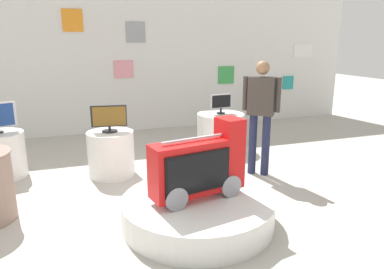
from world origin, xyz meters
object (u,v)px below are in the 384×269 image
(display_pedestal_left_rear, at_px, (111,154))
(tv_on_left_rear, at_px, (109,118))
(display_pedestal_center_rear, at_px, (220,131))
(main_display_pedestal, at_px, (198,211))
(tv_on_center_rear, at_px, (221,103))
(shopper_browsing_near_truck, at_px, (261,109))
(display_pedestal_right_rear, at_px, (1,155))
(novelty_firetruck_tv, at_px, (200,168))

(display_pedestal_left_rear, relative_size, tv_on_left_rear, 1.34)
(display_pedestal_center_rear, bearing_deg, main_display_pedestal, -118.22)
(tv_on_center_rear, xyz_separation_m, shopper_browsing_near_truck, (0.03, -1.40, 0.12))
(display_pedestal_left_rear, relative_size, shopper_browsing_near_truck, 0.40)
(display_pedestal_center_rear, relative_size, display_pedestal_right_rear, 1.24)
(display_pedestal_left_rear, relative_size, display_pedestal_right_rear, 0.98)
(novelty_firetruck_tv, bearing_deg, shopper_browsing_near_truck, 40.09)
(tv_on_center_rear, bearing_deg, display_pedestal_left_rear, -161.11)
(tv_on_center_rear, relative_size, display_pedestal_right_rear, 0.58)
(display_pedestal_left_rear, height_order, tv_on_left_rear, tv_on_left_rear)
(display_pedestal_left_rear, bearing_deg, display_pedestal_right_rear, 163.63)
(display_pedestal_right_rear, xyz_separation_m, shopper_browsing_near_truck, (3.72, -1.14, 0.67))
(display_pedestal_left_rear, bearing_deg, tv_on_center_rear, 18.89)
(shopper_browsing_near_truck, bearing_deg, main_display_pedestal, -140.39)
(main_display_pedestal, xyz_separation_m, tv_on_center_rear, (1.38, 2.57, 0.74))
(display_pedestal_right_rear, bearing_deg, display_pedestal_center_rear, 4.10)
(display_pedestal_center_rear, bearing_deg, display_pedestal_right_rear, -175.90)
(novelty_firetruck_tv, distance_m, display_pedestal_center_rear, 2.93)
(main_display_pedestal, distance_m, novelty_firetruck_tv, 0.50)
(tv_on_center_rear, bearing_deg, novelty_firetruck_tv, -117.87)
(novelty_firetruck_tv, height_order, tv_on_center_rear, novelty_firetruck_tv)
(main_display_pedestal, distance_m, display_pedestal_right_rear, 3.27)
(shopper_browsing_near_truck, bearing_deg, novelty_firetruck_tv, -139.91)
(novelty_firetruck_tv, relative_size, display_pedestal_center_rear, 1.25)
(shopper_browsing_near_truck, bearing_deg, tv_on_center_rear, 91.37)
(main_display_pedestal, relative_size, display_pedestal_left_rear, 2.44)
(display_pedestal_right_rear, bearing_deg, display_pedestal_left_rear, -16.37)
(tv_on_left_rear, xyz_separation_m, display_pedestal_right_rear, (-1.57, 0.47, -0.55))
(novelty_firetruck_tv, height_order, display_pedestal_right_rear, novelty_firetruck_tv)
(novelty_firetruck_tv, height_order, display_pedestal_left_rear, novelty_firetruck_tv)
(tv_on_center_rear, relative_size, shopper_browsing_near_truck, 0.24)
(display_pedestal_right_rear, height_order, shopper_browsing_near_truck, shopper_browsing_near_truck)
(display_pedestal_center_rear, relative_size, tv_on_center_rear, 2.15)
(novelty_firetruck_tv, bearing_deg, tv_on_center_rear, 62.13)
(novelty_firetruck_tv, height_order, shopper_browsing_near_truck, shopper_browsing_near_truck)
(display_pedestal_center_rear, bearing_deg, tv_on_left_rear, -160.90)
(main_display_pedestal, bearing_deg, shopper_browsing_near_truck, 39.61)
(novelty_firetruck_tv, bearing_deg, tv_on_left_rear, 112.12)
(tv_on_left_rear, distance_m, display_pedestal_right_rear, 1.73)
(main_display_pedestal, bearing_deg, novelty_firetruck_tv, -7.40)
(main_display_pedestal, distance_m, tv_on_center_rear, 3.01)
(main_display_pedestal, bearing_deg, display_pedestal_right_rear, 134.94)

